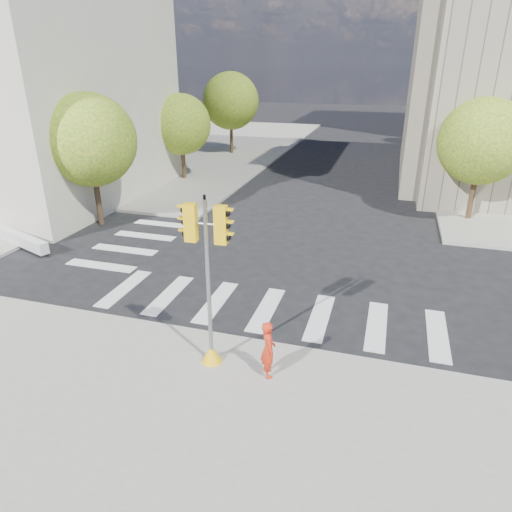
{
  "coord_description": "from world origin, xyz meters",
  "views": [
    {
      "loc": [
        3.39,
        -14.88,
        7.64
      ],
      "look_at": [
        -0.33,
        -2.44,
        2.1
      ],
      "focal_mm": 32.0,
      "sensor_mm": 36.0,
      "label": 1
    }
  ],
  "objects_px": {
    "traffic_signal": "(209,297)",
    "planter_wall": "(9,234)",
    "photographer": "(268,349)",
    "lamp_far": "(457,102)",
    "lamp_near": "(483,121)"
  },
  "relations": [
    {
      "from": "photographer",
      "to": "planter_wall",
      "type": "relative_size",
      "value": 0.26
    },
    {
      "from": "lamp_far",
      "to": "planter_wall",
      "type": "distance_m",
      "value": 34.8
    },
    {
      "from": "lamp_near",
      "to": "planter_wall",
      "type": "bearing_deg",
      "value": -147.39
    },
    {
      "from": "lamp_near",
      "to": "photographer",
      "type": "xyz_separation_m",
      "value": [
        -7.09,
        -19.5,
        -3.65
      ]
    },
    {
      "from": "lamp_near",
      "to": "traffic_signal",
      "type": "xyz_separation_m",
      "value": [
        -8.7,
        -19.38,
        -2.45
      ]
    },
    {
      "from": "traffic_signal",
      "to": "planter_wall",
      "type": "distance_m",
      "value": 13.76
    },
    {
      "from": "traffic_signal",
      "to": "photographer",
      "type": "xyz_separation_m",
      "value": [
        1.61,
        -0.12,
        -1.19
      ]
    },
    {
      "from": "lamp_far",
      "to": "photographer",
      "type": "bearing_deg",
      "value": -101.95
    },
    {
      "from": "planter_wall",
      "to": "traffic_signal",
      "type": "bearing_deg",
      "value": -5.74
    },
    {
      "from": "lamp_near",
      "to": "lamp_far",
      "type": "distance_m",
      "value": 14.0
    },
    {
      "from": "photographer",
      "to": "planter_wall",
      "type": "height_order",
      "value": "photographer"
    },
    {
      "from": "lamp_far",
      "to": "planter_wall",
      "type": "height_order",
      "value": "lamp_far"
    },
    {
      "from": "photographer",
      "to": "planter_wall",
      "type": "bearing_deg",
      "value": 39.67
    },
    {
      "from": "lamp_near",
      "to": "planter_wall",
      "type": "distance_m",
      "value": 25.28
    },
    {
      "from": "lamp_far",
      "to": "traffic_signal",
      "type": "xyz_separation_m",
      "value": [
        -8.7,
        -33.38,
        -2.45
      ]
    }
  ]
}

